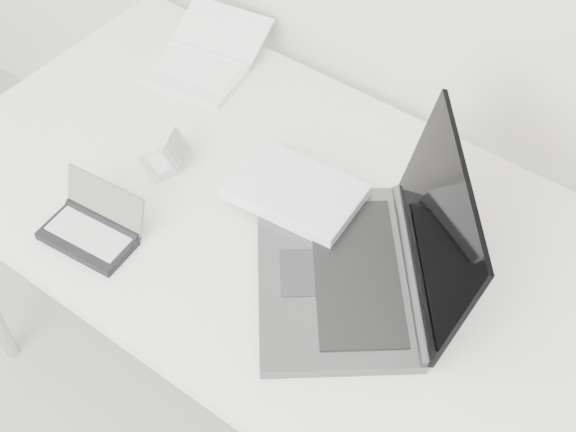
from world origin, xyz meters
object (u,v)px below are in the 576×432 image
Objects in this scene: laptop_large at (349,245)px; palmtop_charcoal at (93,228)px; desk at (312,246)px; netbook_open_white at (202,62)px.

laptop_large is 0.49m from palmtop_charcoal.
laptop_large is at bearing 24.16° from palmtop_charcoal.
desk is 0.43m from palmtop_charcoal.
palmtop_charcoal is at bearing -99.18° from laptop_large.
netbook_open_white is 0.54m from palmtop_charcoal.
laptop_large is at bearing -11.22° from desk.
desk is 0.13m from laptop_large.
palmtop_charcoal reaches higher than netbook_open_white.
laptop_large reaches higher than palmtop_charcoal.
netbook_open_white is 1.63× the size of palmtop_charcoal.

